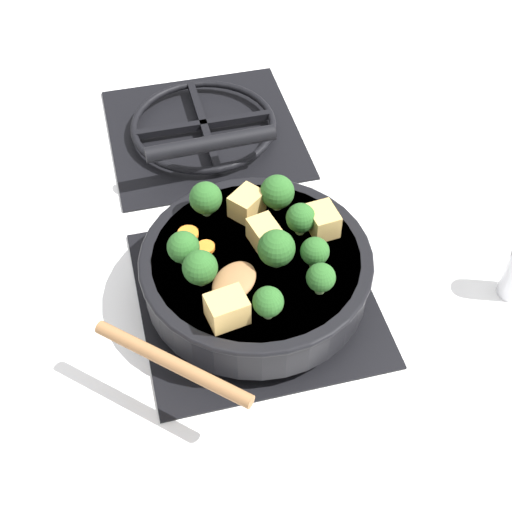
% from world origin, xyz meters
% --- Properties ---
extents(ground_plane, '(2.40, 2.40, 0.00)m').
position_xyz_m(ground_plane, '(0.00, 0.00, 0.00)').
color(ground_plane, white).
extents(front_burner_grate, '(0.31, 0.31, 0.03)m').
position_xyz_m(front_burner_grate, '(0.00, 0.00, 0.01)').
color(front_burner_grate, black).
rests_on(front_burner_grate, ground_plane).
extents(rear_burner_grate, '(0.31, 0.31, 0.03)m').
position_xyz_m(rear_burner_grate, '(0.00, 0.36, 0.01)').
color(rear_burner_grate, black).
rests_on(rear_burner_grate, ground_plane).
extents(skillet_pan, '(0.30, 0.41, 0.06)m').
position_xyz_m(skillet_pan, '(-0.00, 0.00, 0.06)').
color(skillet_pan, black).
rests_on(skillet_pan, front_burner_grate).
extents(wooden_spoon, '(0.21, 0.21, 0.02)m').
position_xyz_m(wooden_spoon, '(-0.09, -0.09, 0.09)').
color(wooden_spoon, olive).
rests_on(wooden_spoon, skillet_pan).
extents(tofu_cube_center_large, '(0.05, 0.05, 0.03)m').
position_xyz_m(tofu_cube_center_large, '(0.01, 0.08, 0.10)').
color(tofu_cube_center_large, tan).
rests_on(tofu_cube_center_large, skillet_pan).
extents(tofu_cube_near_handle, '(0.04, 0.05, 0.03)m').
position_xyz_m(tofu_cube_near_handle, '(0.02, 0.02, 0.10)').
color(tofu_cube_near_handle, tan).
rests_on(tofu_cube_near_handle, skillet_pan).
extents(tofu_cube_east_chunk, '(0.05, 0.04, 0.04)m').
position_xyz_m(tofu_cube_east_chunk, '(-0.06, -0.09, 0.10)').
color(tofu_cube_east_chunk, tan).
rests_on(tofu_cube_east_chunk, skillet_pan).
extents(tofu_cube_west_chunk, '(0.04, 0.05, 0.03)m').
position_xyz_m(tofu_cube_west_chunk, '(0.09, 0.02, 0.10)').
color(tofu_cube_west_chunk, tan).
rests_on(tofu_cube_west_chunk, skillet_pan).
extents(broccoli_floret_near_spoon, '(0.04, 0.04, 0.04)m').
position_xyz_m(broccoli_floret_near_spoon, '(0.07, -0.03, 0.11)').
color(broccoli_floret_near_spoon, '#709956').
rests_on(broccoli_floret_near_spoon, skillet_pan).
extents(broccoli_floret_center_top, '(0.04, 0.04, 0.05)m').
position_xyz_m(broccoli_floret_center_top, '(-0.08, -0.03, 0.11)').
color(broccoli_floret_center_top, '#709956').
rests_on(broccoli_floret_center_top, skillet_pan).
extents(broccoli_floret_east_rim, '(0.04, 0.04, 0.05)m').
position_xyz_m(broccoli_floret_east_rim, '(-0.05, 0.09, 0.11)').
color(broccoli_floret_east_rim, '#709956').
rests_on(broccoli_floret_east_rim, skillet_pan).
extents(broccoli_floret_west_rim, '(0.05, 0.05, 0.05)m').
position_xyz_m(broccoli_floret_west_rim, '(0.05, 0.08, 0.11)').
color(broccoli_floret_west_rim, '#709956').
rests_on(broccoli_floret_west_rim, skillet_pan).
extents(broccoli_floret_north_edge, '(0.04, 0.04, 0.04)m').
position_xyz_m(broccoli_floret_north_edge, '(-0.01, -0.09, 0.11)').
color(broccoli_floret_north_edge, '#709956').
rests_on(broccoli_floret_north_edge, skillet_pan).
extents(broccoli_floret_south_cluster, '(0.05, 0.05, 0.05)m').
position_xyz_m(broccoli_floret_south_cluster, '(0.02, -0.02, 0.12)').
color(broccoli_floret_south_cluster, '#709956').
rests_on(broccoli_floret_south_cluster, skillet_pan).
extents(broccoli_floret_mid_floret, '(0.04, 0.04, 0.05)m').
position_xyz_m(broccoli_floret_mid_floret, '(-0.09, 0.01, 0.11)').
color(broccoli_floret_mid_floret, '#709956').
rests_on(broccoli_floret_mid_floret, skillet_pan).
extents(broccoli_floret_small_inner, '(0.04, 0.04, 0.05)m').
position_xyz_m(broccoli_floret_small_inner, '(0.07, 0.03, 0.11)').
color(broccoli_floret_small_inner, '#709956').
rests_on(broccoli_floret_small_inner, skillet_pan).
extents(broccoli_floret_tall_stem, '(0.04, 0.04, 0.04)m').
position_xyz_m(broccoli_floret_tall_stem, '(0.06, -0.07, 0.11)').
color(broccoli_floret_tall_stem, '#709956').
rests_on(broccoli_floret_tall_stem, skillet_pan).
extents(carrot_slice_orange_thin, '(0.03, 0.03, 0.01)m').
position_xyz_m(carrot_slice_orange_thin, '(-0.07, -0.00, 0.09)').
color(carrot_slice_orange_thin, orange).
rests_on(carrot_slice_orange_thin, skillet_pan).
extents(carrot_slice_near_center, '(0.02, 0.02, 0.01)m').
position_xyz_m(carrot_slice_near_center, '(-0.06, 0.03, 0.09)').
color(carrot_slice_near_center, orange).
rests_on(carrot_slice_near_center, skillet_pan).
extents(carrot_slice_edge_slice, '(0.03, 0.03, 0.01)m').
position_xyz_m(carrot_slice_edge_slice, '(-0.08, 0.06, 0.09)').
color(carrot_slice_edge_slice, orange).
rests_on(carrot_slice_edge_slice, skillet_pan).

